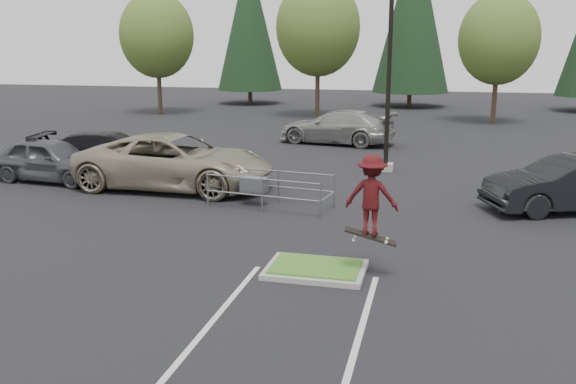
% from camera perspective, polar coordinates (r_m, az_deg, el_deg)
% --- Properties ---
extents(ground, '(120.00, 120.00, 0.00)m').
position_cam_1_polar(ground, '(13.79, 2.60, -7.50)').
color(ground, black).
rests_on(ground, ground).
extents(grass_median, '(2.20, 1.60, 0.16)m').
position_cam_1_polar(grass_median, '(13.76, 2.60, -7.20)').
color(grass_median, gray).
rests_on(grass_median, ground).
extents(stall_lines, '(22.62, 17.60, 0.01)m').
position_cam_1_polar(stall_lines, '(19.68, 2.18, -1.07)').
color(stall_lines, beige).
rests_on(stall_lines, ground).
extents(light_pole, '(0.70, 0.60, 10.12)m').
position_cam_1_polar(light_pole, '(24.73, 9.49, 12.39)').
color(light_pole, gray).
rests_on(light_pole, ground).
extents(decid_a, '(5.44, 5.44, 8.91)m').
position_cam_1_polar(decid_a, '(47.35, -12.15, 13.91)').
color(decid_a, '#38281C').
rests_on(decid_a, ground).
extents(decid_b, '(5.89, 5.89, 9.64)m').
position_cam_1_polar(decid_b, '(44.02, 2.83, 14.85)').
color(decid_b, '#38281C').
rests_on(decid_b, ground).
extents(decid_c, '(5.12, 5.12, 8.38)m').
position_cam_1_polar(decid_c, '(42.62, 19.10, 13.14)').
color(decid_c, '#38281C').
rests_on(decid_c, ground).
extents(conif_a, '(5.72, 5.72, 13.00)m').
position_cam_1_polar(conif_a, '(55.21, -3.66, 15.63)').
color(conif_a, '#38281C').
rests_on(conif_a, ground).
extents(conif_b, '(6.38, 6.38, 14.50)m').
position_cam_1_polar(conif_b, '(53.28, 11.64, 16.29)').
color(conif_b, '#38281C').
rests_on(conif_b, ground).
extents(cart_corral, '(3.97, 1.90, 1.08)m').
position_cam_1_polar(cart_corral, '(19.24, -2.82, 0.66)').
color(cart_corral, gray).
rests_on(cart_corral, ground).
extents(skateboarder, '(1.17, 0.73, 1.97)m').
position_cam_1_polar(skateboarder, '(13.07, 7.84, -0.34)').
color(skateboarder, black).
rests_on(skateboarder, ground).
extents(car_l_tan, '(6.98, 3.26, 1.93)m').
position_cam_1_polar(car_l_tan, '(21.96, -10.55, 2.81)').
color(car_l_tan, gray).
rests_on(car_l_tan, ground).
extents(car_l_black, '(6.19, 3.52, 1.69)m').
position_cam_1_polar(car_l_black, '(25.01, -16.33, 3.49)').
color(car_l_black, black).
rests_on(car_l_black, ground).
extents(car_l_grey, '(4.96, 2.41, 1.63)m').
position_cam_1_polar(car_l_grey, '(24.46, -21.29, 2.82)').
color(car_l_grey, '#43454A').
rests_on(car_l_grey, ground).
extents(car_r_charc, '(5.41, 3.53, 1.68)m').
position_cam_1_polar(car_r_charc, '(20.46, 24.88, 0.65)').
color(car_r_charc, black).
rests_on(car_r_charc, ground).
extents(car_far_silver, '(6.38, 3.57, 1.75)m').
position_cam_1_polar(car_far_silver, '(31.97, 4.70, 6.09)').
color(car_far_silver, gray).
rests_on(car_far_silver, ground).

